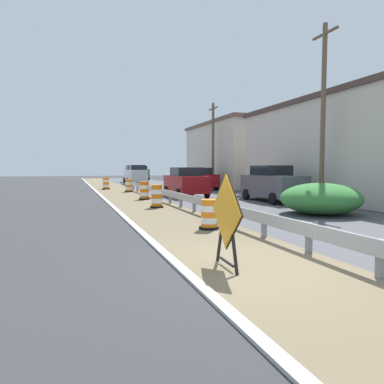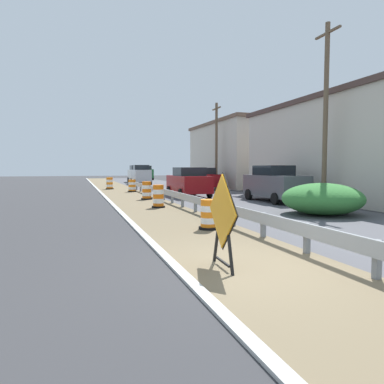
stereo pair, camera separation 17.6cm
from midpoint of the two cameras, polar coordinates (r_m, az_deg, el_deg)
ground_plane at (r=7.30m, az=8.00°, el=-11.73°), size 160.00×160.00×0.00m
median_dirt_strip at (r=7.50m, az=11.04°, el=-11.32°), size 3.27×120.00×0.01m
curb_near_edge at (r=6.83m, az=-2.01°, el=-12.77°), size 0.20×120.00×0.11m
guardrail_median at (r=11.13m, az=8.14°, el=-3.58°), size 0.18×44.01×0.71m
warning_sign_diamond at (r=6.95m, az=4.80°, el=-3.76°), size 0.12×1.53×1.90m
traffic_barrel_nearest at (r=11.36m, az=2.29°, el=-3.85°), size 0.64×0.64×0.95m
traffic_barrel_close at (r=17.49m, az=-5.97°, el=-0.86°), size 0.65×0.65×1.12m
traffic_barrel_mid at (r=22.01m, az=-7.89°, el=0.09°), size 0.69×0.69×1.11m
traffic_barrel_far at (r=29.04m, az=-10.25°, el=0.88°), size 0.72×0.72×0.99m
traffic_barrel_farther at (r=32.96m, az=-13.76°, el=1.27°), size 0.72×0.72×1.08m
car_lead_near_lane at (r=42.05m, az=-8.94°, el=2.76°), size 2.15×4.48×2.26m
car_trailing_near_lane at (r=57.34m, az=-8.20°, el=3.07°), size 2.13×4.78×2.24m
car_lead_far_lane at (r=24.03m, az=-1.21°, el=1.62°), size 2.18×4.68×1.97m
car_mid_far_lane at (r=31.60m, az=1.17°, el=2.15°), size 2.17×4.21×1.94m
car_trailing_far_lane at (r=47.31m, az=-9.55°, el=2.87°), size 2.11×4.51×2.24m
car_distant_a at (r=20.98m, az=12.47°, el=1.33°), size 2.03×4.82×2.08m
roadside_shop_near at (r=23.96m, az=24.71°, el=6.22°), size 7.42×15.85×6.11m
roadside_shop_far at (r=37.93m, az=7.20°, el=5.95°), size 7.45×13.35×6.59m
utility_pole_near at (r=19.46m, az=20.03°, el=11.83°), size 0.24×1.80×9.11m
utility_pole_mid at (r=32.80m, az=3.23°, el=7.61°), size 0.24×1.80×7.81m
bush_roadside at (r=15.85m, az=19.65°, el=-1.01°), size 3.33×3.33×1.32m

